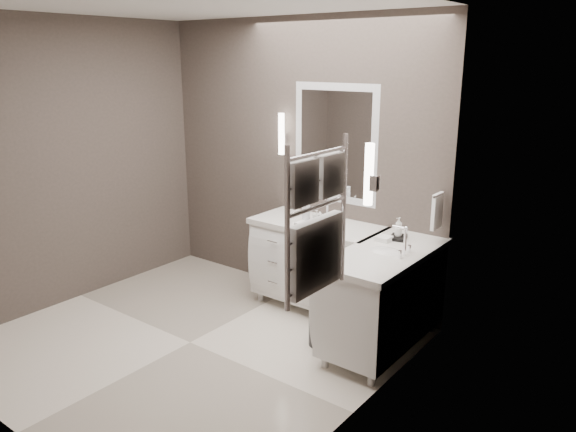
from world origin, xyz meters
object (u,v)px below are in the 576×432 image
Objects in this scene: vanity_right at (384,294)px; towel_ladder at (317,229)px; vanity_back at (317,260)px; waste_bin at (322,328)px.

vanity_right is 1.60m from towel_ladder.
vanity_back is at bearing 124.10° from towel_ladder.
waste_bin is (0.45, -0.58, -0.33)m from vanity_back.
towel_ladder is 1.75m from waste_bin.
waste_bin is at bearing -149.54° from vanity_right.
vanity_back is 4.04× the size of waste_bin.
waste_bin is at bearing -51.95° from vanity_back.
towel_ladder is (1.10, -1.63, 0.91)m from vanity_back.
vanity_right is 4.04× the size of waste_bin.
vanity_right is (0.88, -0.33, 0.00)m from vanity_back.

